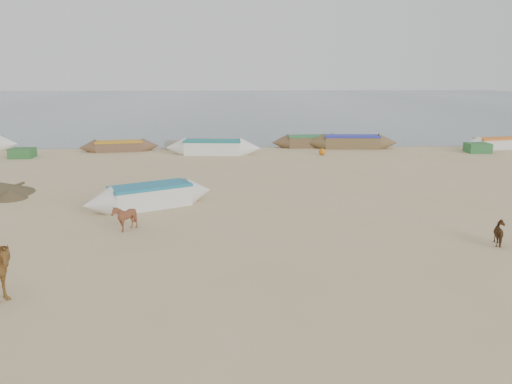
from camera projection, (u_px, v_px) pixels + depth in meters
ground at (262, 257)px, 14.59m from camera, size 140.00×140.00×0.00m
sea at (237, 101)px, 94.26m from camera, size 160.00×160.00×0.00m
calf_front at (125, 217)px, 16.89m from camera, size 1.01×0.94×0.95m
calf_right at (502, 234)px, 15.54m from camera, size 0.73×0.81×0.74m
near_canoe at (151, 196)px, 19.94m from camera, size 5.27×3.65×0.91m
waterline_canoes at (255, 143)px, 34.96m from camera, size 55.37×4.70×0.95m
beach_clutter at (317, 148)px, 33.68m from camera, size 43.84×4.61×0.64m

